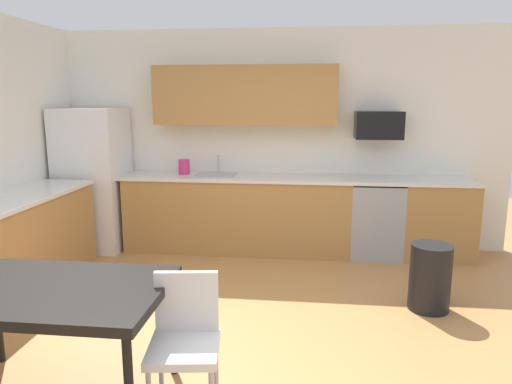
# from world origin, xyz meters

# --- Properties ---
(ground_plane) EXTENTS (12.00, 12.00, 0.00)m
(ground_plane) POSITION_xyz_m (0.00, 0.00, 0.00)
(ground_plane) COLOR #B77F47
(wall_back) EXTENTS (5.80, 0.10, 2.70)m
(wall_back) POSITION_xyz_m (0.00, 2.65, 1.35)
(wall_back) COLOR white
(wall_back) RESTS_ON ground
(cabinet_run_back) EXTENTS (2.74, 0.60, 0.90)m
(cabinet_run_back) POSITION_xyz_m (-0.38, 2.30, 0.45)
(cabinet_run_back) COLOR #AD7A42
(cabinet_run_back) RESTS_ON ground
(cabinet_run_back_right) EXTENTS (0.81, 0.60, 0.90)m
(cabinet_run_back_right) POSITION_xyz_m (1.99, 2.30, 0.45)
(cabinet_run_back_right) COLOR #AD7A42
(cabinet_run_back_right) RESTS_ON ground
(cabinet_run_left) EXTENTS (0.60, 2.00, 0.90)m
(cabinet_run_left) POSITION_xyz_m (-2.30, 0.80, 0.45)
(cabinet_run_left) COLOR #AD7A42
(cabinet_run_left) RESTS_ON ground
(countertop_back) EXTENTS (4.80, 0.64, 0.04)m
(countertop_back) POSITION_xyz_m (0.00, 2.30, 0.92)
(countertop_back) COLOR silver
(countertop_back) RESTS_ON cabinet_run_back
(countertop_left) EXTENTS (0.64, 2.00, 0.04)m
(countertop_left) POSITION_xyz_m (-2.30, 0.80, 0.92)
(countertop_left) COLOR silver
(countertop_left) RESTS_ON cabinet_run_left
(upper_cabinets_back) EXTENTS (2.20, 0.34, 0.70)m
(upper_cabinets_back) POSITION_xyz_m (-0.30, 2.43, 1.90)
(upper_cabinets_back) COLOR #AD7A42
(refrigerator) EXTENTS (0.76, 0.70, 1.75)m
(refrigerator) POSITION_xyz_m (-2.18, 2.22, 0.87)
(refrigerator) COLOR white
(refrigerator) RESTS_ON ground
(oven_range) EXTENTS (0.60, 0.60, 0.91)m
(oven_range) POSITION_xyz_m (1.29, 2.30, 0.46)
(oven_range) COLOR #999BA0
(oven_range) RESTS_ON ground
(microwave) EXTENTS (0.54, 0.36, 0.32)m
(microwave) POSITION_xyz_m (1.29, 2.40, 1.56)
(microwave) COLOR black
(sink_basin) EXTENTS (0.48, 0.40, 0.14)m
(sink_basin) POSITION_xyz_m (-0.65, 2.30, 0.88)
(sink_basin) COLOR #A5A8AD
(sink_basin) RESTS_ON countertop_back
(sink_faucet) EXTENTS (0.02, 0.02, 0.24)m
(sink_faucet) POSITION_xyz_m (-0.65, 2.48, 1.04)
(sink_faucet) COLOR #B2B5BA
(sink_faucet) RESTS_ON countertop_back
(dining_table) EXTENTS (1.40, 0.90, 0.76)m
(dining_table) POSITION_xyz_m (-1.04, -0.83, 0.70)
(dining_table) COLOR black
(dining_table) RESTS_ON ground
(chair_near_table) EXTENTS (0.45, 0.45, 0.85)m
(chair_near_table) POSITION_xyz_m (-0.21, -0.84, 0.50)
(chair_near_table) COLOR white
(chair_near_table) RESTS_ON ground
(trash_bin) EXTENTS (0.36, 0.36, 0.60)m
(trash_bin) POSITION_xyz_m (1.58, 0.81, 0.30)
(trash_bin) COLOR black
(trash_bin) RESTS_ON ground
(kettle) EXTENTS (0.14, 0.14, 0.20)m
(kettle) POSITION_xyz_m (-1.05, 2.35, 1.02)
(kettle) COLOR #CC3372
(kettle) RESTS_ON countertop_back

